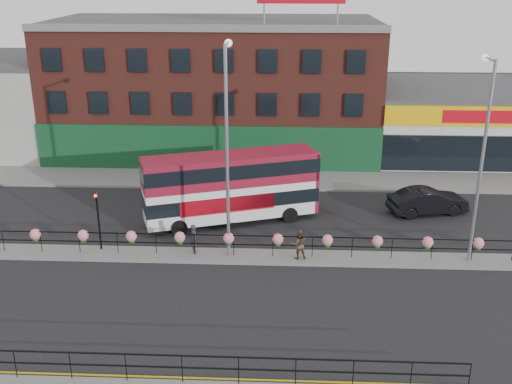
{
  "coord_description": "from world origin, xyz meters",
  "views": [
    {
      "loc": [
        1.42,
        -27.52,
        13.92
      ],
      "look_at": [
        0.0,
        3.0,
        2.5
      ],
      "focal_mm": 42.0,
      "sensor_mm": 36.0,
      "label": 1
    }
  ],
  "objects_px": {
    "car": "(428,201)",
    "pedestrian_a": "(194,238)",
    "double_decker_bus": "(231,181)",
    "pedestrian_b": "(299,244)",
    "lamp_column_east": "(482,145)",
    "lamp_column_west": "(227,134)"
  },
  "relations": [
    {
      "from": "car",
      "to": "pedestrian_b",
      "type": "bearing_deg",
      "value": 116.62
    },
    {
      "from": "pedestrian_a",
      "to": "pedestrian_b",
      "type": "relative_size",
      "value": 0.98
    },
    {
      "from": "lamp_column_east",
      "to": "pedestrian_a",
      "type": "bearing_deg",
      "value": 179.69
    },
    {
      "from": "car",
      "to": "pedestrian_a",
      "type": "bearing_deg",
      "value": 101.57
    },
    {
      "from": "car",
      "to": "lamp_column_west",
      "type": "bearing_deg",
      "value": 104.85
    },
    {
      "from": "car",
      "to": "lamp_column_east",
      "type": "distance_m",
      "value": 8.29
    },
    {
      "from": "car",
      "to": "pedestrian_a",
      "type": "relative_size",
      "value": 3.22
    },
    {
      "from": "car",
      "to": "pedestrian_a",
      "type": "distance_m",
      "value": 14.67
    },
    {
      "from": "pedestrian_a",
      "to": "lamp_column_east",
      "type": "xyz_separation_m",
      "value": [
        13.89,
        -0.07,
        5.17
      ]
    },
    {
      "from": "pedestrian_b",
      "to": "double_decker_bus",
      "type": "bearing_deg",
      "value": -63.25
    },
    {
      "from": "double_decker_bus",
      "to": "pedestrian_b",
      "type": "distance_m",
      "value": 6.45
    },
    {
      "from": "double_decker_bus",
      "to": "lamp_column_west",
      "type": "xyz_separation_m",
      "value": [
        0.24,
        -4.5,
        3.96
      ]
    },
    {
      "from": "double_decker_bus",
      "to": "pedestrian_b",
      "type": "xyz_separation_m",
      "value": [
        3.81,
        -4.97,
        -1.56
      ]
    },
    {
      "from": "pedestrian_b",
      "to": "lamp_column_west",
      "type": "relative_size",
      "value": 0.15
    },
    {
      "from": "car",
      "to": "pedestrian_b",
      "type": "height_order",
      "value": "pedestrian_b"
    },
    {
      "from": "lamp_column_west",
      "to": "pedestrian_a",
      "type": "bearing_deg",
      "value": -179.39
    },
    {
      "from": "lamp_column_west",
      "to": "lamp_column_east",
      "type": "relative_size",
      "value": 1.06
    },
    {
      "from": "car",
      "to": "lamp_column_west",
      "type": "relative_size",
      "value": 0.47
    },
    {
      "from": "pedestrian_a",
      "to": "pedestrian_b",
      "type": "height_order",
      "value": "pedestrian_b"
    },
    {
      "from": "double_decker_bus",
      "to": "pedestrian_a",
      "type": "distance_m",
      "value": 5.03
    },
    {
      "from": "lamp_column_west",
      "to": "lamp_column_east",
      "type": "distance_m",
      "value": 12.1
    },
    {
      "from": "pedestrian_a",
      "to": "lamp_column_east",
      "type": "relative_size",
      "value": 0.15
    }
  ]
}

